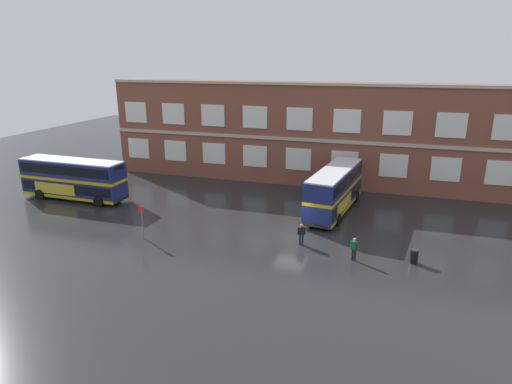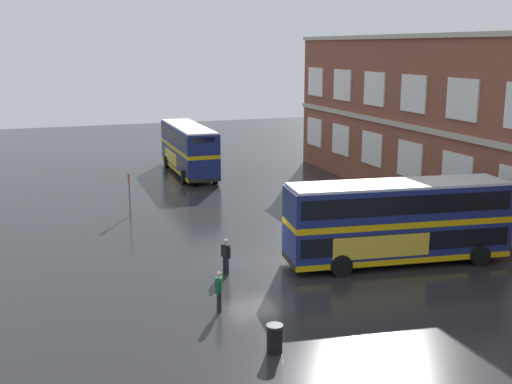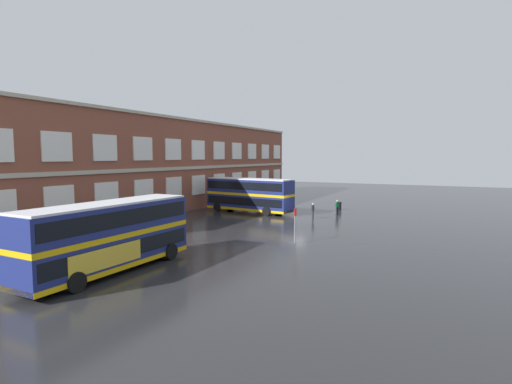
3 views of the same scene
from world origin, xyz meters
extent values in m
plane|color=#232326|center=(0.00, 2.00, 0.00)|extent=(120.00, 120.00, 0.00)
cube|color=brown|center=(2.50, 18.00, 5.50)|extent=(55.18, 8.00, 11.01)
cube|color=#B2A893|center=(2.50, 13.92, 5.28)|extent=(55.18, 0.16, 0.36)
cube|color=#B2A893|center=(2.50, 13.95, 11.16)|extent=(55.18, 0.28, 0.30)
cube|color=silver|center=(-17.56, 13.94, 3.08)|extent=(2.81, 0.12, 2.42)
cube|color=silver|center=(-12.55, 13.94, 3.08)|extent=(2.81, 0.12, 2.42)
cube|color=silver|center=(-7.53, 13.94, 3.08)|extent=(2.81, 0.12, 2.42)
cube|color=silver|center=(-2.51, 13.94, 3.08)|extent=(2.81, 0.12, 2.42)
cube|color=silver|center=(2.50, 13.94, 3.08)|extent=(2.81, 0.12, 2.42)
cube|color=silver|center=(7.52, 13.94, 3.08)|extent=(2.81, 0.12, 2.42)
cube|color=silver|center=(12.54, 13.94, 3.08)|extent=(2.81, 0.12, 2.42)
cube|color=silver|center=(17.55, 13.94, 3.08)|extent=(2.81, 0.12, 2.42)
cube|color=silver|center=(22.57, 13.94, 3.08)|extent=(2.81, 0.12, 2.42)
cube|color=silver|center=(27.59, 13.94, 3.08)|extent=(2.81, 0.12, 2.42)
cube|color=silver|center=(-17.56, 13.94, 7.48)|extent=(2.81, 0.12, 2.42)
cube|color=silver|center=(-12.55, 13.94, 7.48)|extent=(2.81, 0.12, 2.42)
cube|color=silver|center=(-7.53, 13.94, 7.48)|extent=(2.81, 0.12, 2.42)
cube|color=silver|center=(-2.51, 13.94, 7.48)|extent=(2.81, 0.12, 2.42)
cube|color=silver|center=(2.50, 13.94, 7.48)|extent=(2.81, 0.12, 2.42)
cube|color=silver|center=(7.52, 13.94, 7.48)|extent=(2.81, 0.12, 2.42)
cube|color=silver|center=(12.54, 13.94, 7.48)|extent=(2.81, 0.12, 2.42)
cube|color=silver|center=(17.55, 13.94, 7.48)|extent=(2.81, 0.12, 2.42)
cube|color=silver|center=(22.57, 13.94, 7.48)|extent=(2.81, 0.12, 2.42)
cube|color=silver|center=(27.59, 13.94, 7.48)|extent=(2.81, 0.12, 2.42)
cube|color=navy|center=(-23.10, 2.58, 1.23)|extent=(11.05, 2.80, 1.75)
cube|color=black|center=(-23.10, 2.58, 1.44)|extent=(10.62, 2.83, 0.90)
cube|color=gold|center=(-23.10, 2.58, 2.25)|extent=(11.05, 2.80, 0.30)
cube|color=navy|center=(-23.10, 2.58, 3.17)|extent=(11.05, 2.80, 1.55)
cube|color=black|center=(-23.10, 2.58, 3.25)|extent=(10.62, 2.83, 0.90)
cube|color=gold|center=(-23.10, 2.58, 0.49)|extent=(11.05, 2.82, 0.28)
cube|color=silver|center=(-23.10, 2.58, 4.01)|extent=(10.83, 2.69, 0.12)
cube|color=gold|center=(-24.45, 1.32, 1.31)|extent=(4.84, 0.14, 1.10)
cube|color=yellow|center=(-17.63, 2.46, 3.60)|extent=(0.10, 1.66, 0.40)
cylinder|color=black|center=(-19.28, 1.22, 0.52)|extent=(1.05, 0.34, 1.04)
cylinder|color=black|center=(-19.22, 3.77, 0.52)|extent=(1.05, 0.34, 1.04)
cylinder|color=black|center=(-26.43, 1.38, 0.52)|extent=(1.05, 0.34, 1.04)
cylinder|color=black|center=(-26.37, 3.93, 0.52)|extent=(1.05, 0.34, 1.04)
cube|color=navy|center=(2.52, 6.72, 1.23)|extent=(3.98, 11.24, 1.75)
cube|color=black|center=(2.52, 6.72, 1.44)|extent=(3.96, 10.81, 0.90)
cube|color=gold|center=(2.52, 6.72, 2.25)|extent=(3.98, 11.24, 0.30)
cube|color=navy|center=(2.52, 6.72, 3.17)|extent=(3.98, 11.24, 1.55)
cube|color=black|center=(2.52, 6.72, 3.25)|extent=(3.96, 10.81, 0.90)
cube|color=gold|center=(2.52, 6.72, 0.49)|extent=(4.00, 11.24, 0.28)
cube|color=silver|center=(2.52, 6.72, 4.01)|extent=(3.85, 11.01, 0.12)
cube|color=gold|center=(3.62, 5.24, 1.31)|extent=(0.67, 4.80, 1.10)
cube|color=yellow|center=(3.24, 12.14, 3.60)|extent=(1.65, 0.28, 0.40)
cylinder|color=black|center=(4.29, 10.37, 0.52)|extent=(0.45, 1.07, 1.04)
cylinder|color=black|center=(1.76, 10.71, 0.52)|extent=(0.45, 1.07, 1.04)
cylinder|color=black|center=(3.35, 3.28, 0.52)|extent=(0.45, 1.07, 1.04)
cylinder|color=black|center=(0.82, 3.62, 0.52)|extent=(0.45, 1.07, 1.04)
cylinder|color=black|center=(1.10, -1.73, 0.42)|extent=(0.21, 0.21, 0.85)
cylinder|color=black|center=(1.28, -1.64, 0.42)|extent=(0.21, 0.21, 0.85)
cube|color=black|center=(1.19, -1.68, 1.15)|extent=(0.46, 0.39, 0.60)
cylinder|color=black|center=(0.95, -1.79, 1.12)|extent=(0.15, 0.15, 0.57)
cylinder|color=black|center=(1.42, -1.57, 1.12)|extent=(0.15, 0.15, 0.57)
sphere|color=tan|center=(1.19, -1.68, 1.59)|extent=(0.22, 0.22, 0.22)
cylinder|color=black|center=(5.21, -3.20, 0.42)|extent=(0.21, 0.21, 0.85)
cylinder|color=black|center=(5.39, -3.29, 0.42)|extent=(0.21, 0.21, 0.85)
cube|color=#145933|center=(5.30, -3.24, 1.15)|extent=(0.46, 0.39, 0.60)
cylinder|color=#145933|center=(5.06, -3.13, 1.12)|extent=(0.15, 0.15, 0.57)
cylinder|color=#145933|center=(5.53, -3.36, 1.12)|extent=(0.15, 0.15, 0.57)
sphere|color=tan|center=(5.30, -3.24, 1.59)|extent=(0.22, 0.22, 0.22)
cylinder|color=slate|center=(-11.05, -4.25, 1.35)|extent=(0.10, 0.10, 2.70)
cube|color=red|center=(-11.05, -4.27, 2.42)|extent=(0.44, 0.04, 0.56)
cylinder|color=black|center=(9.35, -2.43, 0.47)|extent=(0.56, 0.56, 0.95)
cylinder|color=black|center=(9.35, -2.43, 0.99)|extent=(0.60, 0.60, 0.08)
camera|label=1|loc=(7.20, -32.21, 13.79)|focal=30.62mm
camera|label=2|loc=(28.51, -10.04, 10.52)|focal=44.73mm
camera|label=3|loc=(-39.70, -15.04, 6.70)|focal=28.05mm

